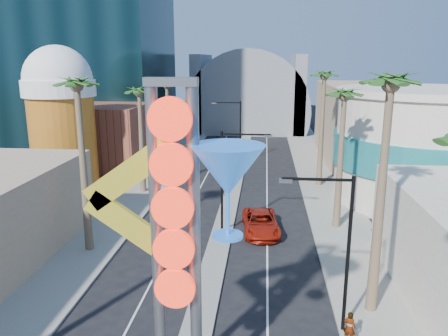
% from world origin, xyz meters
% --- Properties ---
extents(sidewalk_west, '(5.00, 100.00, 0.15)m').
position_xyz_m(sidewalk_west, '(-9.50, 35.00, 0.07)').
color(sidewalk_west, gray).
rests_on(sidewalk_west, ground).
extents(sidewalk_east, '(5.00, 100.00, 0.15)m').
position_xyz_m(sidewalk_east, '(9.50, 35.00, 0.07)').
color(sidewalk_east, gray).
rests_on(sidewalk_east, ground).
extents(median, '(1.60, 84.00, 0.15)m').
position_xyz_m(median, '(0.00, 38.00, 0.07)').
color(median, gray).
rests_on(median, ground).
extents(brick_filler_west, '(10.00, 10.00, 8.00)m').
position_xyz_m(brick_filler_west, '(-16.00, 38.00, 4.00)').
color(brick_filler_west, brown).
rests_on(brick_filler_west, ground).
extents(filler_east, '(10.00, 20.00, 10.00)m').
position_xyz_m(filler_east, '(16.00, 48.00, 5.00)').
color(filler_east, tan).
rests_on(filler_east, ground).
extents(beer_mug, '(7.00, 7.00, 14.50)m').
position_xyz_m(beer_mug, '(-17.00, 30.00, 7.84)').
color(beer_mug, '#B06217').
rests_on(beer_mug, ground).
extents(turquoise_building, '(16.60, 16.60, 10.60)m').
position_xyz_m(turquoise_building, '(18.00, 30.00, 5.25)').
color(turquoise_building, beige).
rests_on(turquoise_building, ground).
extents(canopy, '(22.00, 16.00, 22.00)m').
position_xyz_m(canopy, '(0.00, 72.00, 4.31)').
color(canopy, slate).
rests_on(canopy, ground).
extents(neon_sign, '(6.53, 2.60, 12.55)m').
position_xyz_m(neon_sign, '(0.82, 2.96, 7.31)').
color(neon_sign, gray).
rests_on(neon_sign, ground).
extents(streetlight_0, '(3.79, 0.25, 8.00)m').
position_xyz_m(streetlight_0, '(0.55, 20.00, 4.88)').
color(streetlight_0, black).
rests_on(streetlight_0, ground).
extents(streetlight_1, '(3.79, 0.25, 8.00)m').
position_xyz_m(streetlight_1, '(-0.55, 44.00, 4.88)').
color(streetlight_1, black).
rests_on(streetlight_1, ground).
extents(streetlight_2, '(3.45, 0.25, 8.00)m').
position_xyz_m(streetlight_2, '(6.72, 8.00, 4.83)').
color(streetlight_2, black).
rests_on(streetlight_2, ground).
extents(palm_1, '(2.40, 2.40, 12.70)m').
position_xyz_m(palm_1, '(-9.00, 16.00, 10.82)').
color(palm_1, brown).
rests_on(palm_1, ground).
extents(palm_2, '(2.40, 2.40, 11.20)m').
position_xyz_m(palm_2, '(-9.00, 30.00, 9.48)').
color(palm_2, brown).
rests_on(palm_2, ground).
extents(palm_3, '(2.40, 2.40, 11.20)m').
position_xyz_m(palm_3, '(-9.00, 42.00, 9.48)').
color(palm_3, brown).
rests_on(palm_3, ground).
extents(palm_5, '(2.40, 2.40, 13.20)m').
position_xyz_m(palm_5, '(9.00, 10.00, 11.27)').
color(palm_5, brown).
rests_on(palm_5, ground).
extents(palm_6, '(2.40, 2.40, 11.70)m').
position_xyz_m(palm_6, '(9.00, 22.00, 9.93)').
color(palm_6, brown).
rests_on(palm_6, ground).
extents(palm_7, '(2.40, 2.40, 12.70)m').
position_xyz_m(palm_7, '(9.00, 34.00, 10.82)').
color(palm_7, brown).
rests_on(palm_7, ground).
extents(red_pickup, '(3.23, 6.01, 1.60)m').
position_xyz_m(red_pickup, '(2.98, 20.45, 0.80)').
color(red_pickup, '#A81C0C').
rests_on(red_pickup, ground).
extents(pedestrian_a, '(0.68, 0.58, 1.58)m').
position_xyz_m(pedestrian_a, '(7.30, 6.98, 0.94)').
color(pedestrian_a, gray).
rests_on(pedestrian_a, sidewalk_east).
extents(pedestrian_b, '(1.07, 0.89, 1.98)m').
position_xyz_m(pedestrian_b, '(11.37, 18.70, 1.14)').
color(pedestrian_b, gray).
rests_on(pedestrian_b, sidewalk_east).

